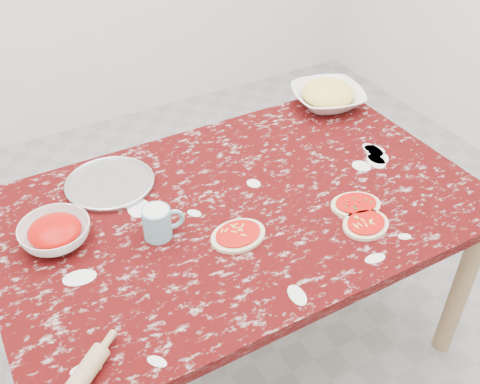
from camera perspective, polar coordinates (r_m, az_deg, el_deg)
The scene contains 9 objects.
ground at distance 2.40m, azimuth 0.00°, elevation -15.17°, with size 4.00×4.00×0.00m, color gray.
worktable at distance 1.90m, azimuth 0.00°, elevation -3.14°, with size 1.60×1.00×0.75m.
pizza_tray at distance 1.98m, azimuth -13.20°, elevation 0.82°, with size 0.30×0.30×0.01m, color #B2B2B7.
sauce_bowl at distance 1.78m, azimuth -18.43°, elevation -4.09°, with size 0.22×0.22×0.07m, color white.
cheese_bowl at distance 2.41m, azimuth 8.98°, elevation 9.56°, with size 0.29×0.29×0.07m, color white.
flour_mug at distance 1.72m, azimuth -8.40°, elevation -3.09°, with size 0.13×0.09×0.10m.
pizza_left at distance 1.72m, azimuth -0.19°, elevation -4.47°, with size 0.19×0.15×0.02m.
pizza_mid at distance 1.80m, azimuth 12.78°, elevation -3.26°, with size 0.18×0.16×0.02m.
pizza_right at distance 1.87m, azimuth 11.80°, elevation -1.29°, with size 0.20×0.17×0.02m.
Camera 1 is at (-0.70, -1.24, 1.93)m, focal length 41.54 mm.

